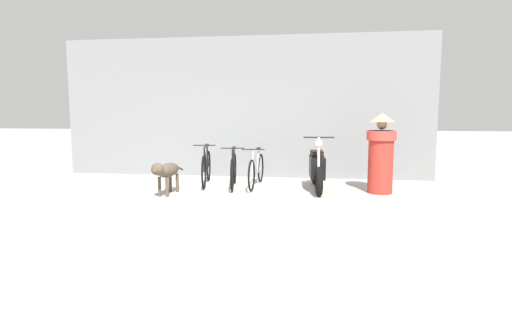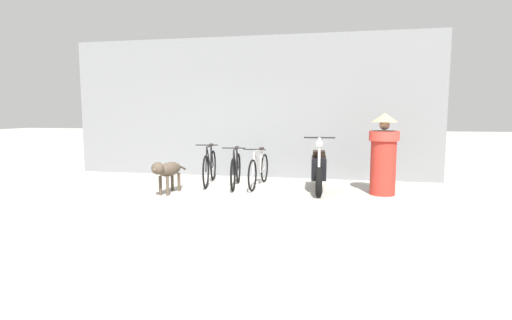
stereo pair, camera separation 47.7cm
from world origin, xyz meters
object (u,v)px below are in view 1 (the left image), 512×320
Objects in this scene: bicycle_0 at (206,167)px; bicycle_2 at (256,170)px; bicycle_1 at (233,170)px; person_in_robes at (381,153)px; motorcycle at (317,169)px; stray_dog at (167,171)px.

bicycle_0 is 0.98× the size of bicycle_2.
bicycle_2 is (0.46, 0.15, -0.01)m from bicycle_1.
bicycle_1 is 2.95m from person_in_robes.
motorcycle is (2.35, -0.28, 0.05)m from bicycle_0.
bicycle_1 reaches higher than stray_dog.
motorcycle is 1.18× the size of person_in_robes.
stray_dog is (-2.79, -0.90, 0.04)m from motorcycle.
bicycle_1 is at bearing -69.40° from bicycle_2.
stray_dog is (-0.45, -1.18, 0.09)m from bicycle_0.
person_in_robes is (3.55, -0.41, 0.41)m from bicycle_0.
motorcycle reaches higher than bicycle_1.
bicycle_2 reaches higher than stray_dog.
stray_dog is 0.81× the size of person_in_robes.
motorcycle is at bearing 14.86° from person_in_robes.
bicycle_1 is 0.90× the size of motorcycle.
bicycle_0 is 1.26m from stray_dog.
bicycle_0 is 1.36× the size of stray_dog.
stray_dog is (-1.54, -1.13, 0.11)m from bicycle_2.
bicycle_0 is 0.94× the size of motorcycle.
bicycle_2 is at bearing 100.53° from bicycle_1.
bicycle_2 is 0.96× the size of motorcycle.
person_in_robes is (3.99, 0.77, 0.32)m from stray_dog.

